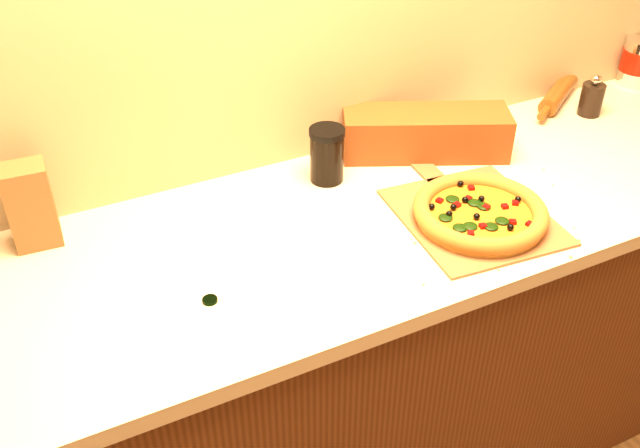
{
  "coord_description": "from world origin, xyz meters",
  "views": [
    {
      "loc": [
        -0.66,
        0.25,
        1.85
      ],
      "look_at": [
        -0.1,
        1.38,
        0.96
      ],
      "focal_mm": 40.0,
      "sensor_mm": 36.0,
      "label": 1
    }
  ],
  "objects_px": {
    "pizza_peel": "(470,213)",
    "coffee_canister": "(639,62)",
    "pepper_grinder": "(592,98)",
    "pizza": "(480,213)",
    "dark_jar": "(327,155)",
    "rolling_pin": "(560,91)"
  },
  "relations": [
    {
      "from": "pizza",
      "to": "pizza_peel",
      "type": "bearing_deg",
      "value": 87.87
    },
    {
      "from": "pizza",
      "to": "coffee_canister",
      "type": "relative_size",
      "value": 2.1
    },
    {
      "from": "pepper_grinder",
      "to": "pizza_peel",
      "type": "bearing_deg",
      "value": -156.54
    },
    {
      "from": "pizza_peel",
      "to": "pizza",
      "type": "height_order",
      "value": "pizza"
    },
    {
      "from": "pizza_peel",
      "to": "pepper_grinder",
      "type": "xyz_separation_m",
      "value": [
        0.63,
        0.27,
        0.05
      ]
    },
    {
      "from": "rolling_pin",
      "to": "dark_jar",
      "type": "xyz_separation_m",
      "value": [
        -0.85,
        -0.1,
        0.04
      ]
    },
    {
      "from": "rolling_pin",
      "to": "dark_jar",
      "type": "distance_m",
      "value": 0.85
    },
    {
      "from": "pizza_peel",
      "to": "pizza",
      "type": "xyz_separation_m",
      "value": [
        -0.0,
        -0.03,
        0.02
      ]
    },
    {
      "from": "pepper_grinder",
      "to": "coffee_canister",
      "type": "bearing_deg",
      "value": 19.07
    },
    {
      "from": "pizza",
      "to": "dark_jar",
      "type": "xyz_separation_m",
      "value": [
        -0.23,
        0.33,
        0.04
      ]
    },
    {
      "from": "pepper_grinder",
      "to": "coffee_canister",
      "type": "height_order",
      "value": "coffee_canister"
    },
    {
      "from": "pizza_peel",
      "to": "coffee_canister",
      "type": "bearing_deg",
      "value": 27.31
    },
    {
      "from": "coffee_canister",
      "to": "rolling_pin",
      "type": "bearing_deg",
      "value": 176.54
    },
    {
      "from": "pizza",
      "to": "rolling_pin",
      "type": "bearing_deg",
      "value": 34.35
    },
    {
      "from": "coffee_canister",
      "to": "dark_jar",
      "type": "bearing_deg",
      "value": -176.1
    },
    {
      "from": "coffee_canister",
      "to": "dark_jar",
      "type": "distance_m",
      "value": 1.14
    },
    {
      "from": "pepper_grinder",
      "to": "coffee_canister",
      "type": "xyz_separation_m",
      "value": [
        0.28,
        0.1,
        0.03
      ]
    },
    {
      "from": "pizza_peel",
      "to": "dark_jar",
      "type": "xyz_separation_m",
      "value": [
        -0.23,
        0.29,
        0.07
      ]
    },
    {
      "from": "pizza_peel",
      "to": "pizza",
      "type": "distance_m",
      "value": 0.04
    },
    {
      "from": "pepper_grinder",
      "to": "dark_jar",
      "type": "distance_m",
      "value": 0.86
    },
    {
      "from": "pizza_peel",
      "to": "coffee_canister",
      "type": "distance_m",
      "value": 0.98
    },
    {
      "from": "pizza_peel",
      "to": "pepper_grinder",
      "type": "bearing_deg",
      "value": 28.64
    }
  ]
}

